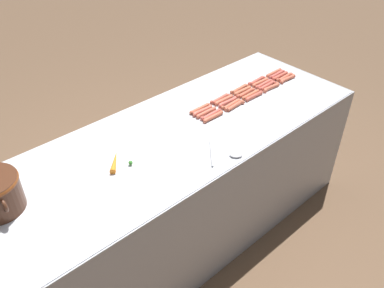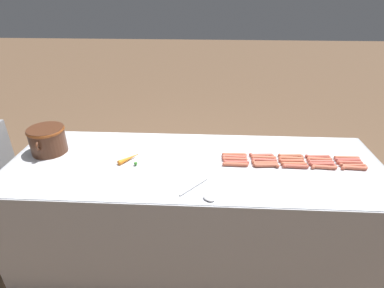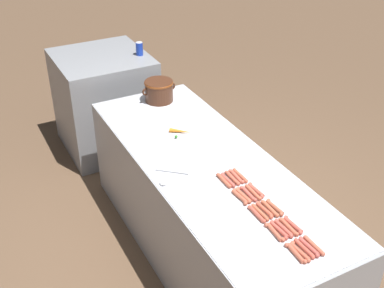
{
  "view_description": "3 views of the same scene",
  "coord_description": "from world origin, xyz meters",
  "px_view_note": "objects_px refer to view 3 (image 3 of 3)",
  "views": [
    {
      "loc": [
        -1.46,
        1.2,
        2.19
      ],
      "look_at": [
        -0.13,
        0.01,
        0.84
      ],
      "focal_mm": 37.5,
      "sensor_mm": 36.0,
      "label": 1
    },
    {
      "loc": [
        -1.68,
        -0.07,
        1.86
      ],
      "look_at": [
        0.14,
        0.02,
        0.9
      ],
      "focal_mm": 28.7,
      "sensor_mm": 36.0,
      "label": 2
    },
    {
      "loc": [
        -1.39,
        -2.41,
        2.67
      ],
      "look_at": [
        -0.03,
        0.17,
        0.89
      ],
      "focal_mm": 46.0,
      "sensor_mm": 36.0,
      "label": 3
    }
  ],
  "objects_px": {
    "hot_dog_2": "(257,214)",
    "hot_dog_6": "(279,230)",
    "hot_dog_3": "(240,197)",
    "hot_dog_12": "(265,210)",
    "serving_spoon": "(167,179)",
    "hot_dog_23": "(256,190)",
    "hot_dog_7": "(260,212)",
    "hot_dog_10": "(304,249)",
    "hot_dog_20": "(314,245)",
    "carrot": "(180,132)",
    "hot_dog_17": "(270,209)",
    "hot_dog_22": "(275,207)",
    "hot_dog_9": "(228,180)",
    "hot_dog_21": "(293,225)",
    "hot_dog_15": "(309,247)",
    "back_cabinet": "(105,102)",
    "hot_dog_13": "(248,194)",
    "hot_dog_18": "(253,192)",
    "hot_dog_11": "(284,228)",
    "hot_dog_14": "(232,178)",
    "hot_dog_4": "(224,180)",
    "hot_dog_24": "(240,175)",
    "hot_dog_19": "(236,176)",
    "hot_dog_0": "(296,253)",
    "soda_can": "(139,49)",
    "hot_dog_16": "(289,227)",
    "bean_pot": "(159,90)",
    "hot_dog_5": "(300,252)",
    "hot_dog_1": "(275,232)",
    "hot_dog_8": "(244,195)"
  },
  "relations": [
    {
      "from": "hot_dog_6",
      "to": "bean_pot",
      "type": "relative_size",
      "value": 0.55
    },
    {
      "from": "hot_dog_8",
      "to": "hot_dog_3",
      "type": "bearing_deg",
      "value": -173.35
    },
    {
      "from": "hot_dog_15",
      "to": "hot_dog_17",
      "type": "bearing_deg",
      "value": 89.31
    },
    {
      "from": "hot_dog_5",
      "to": "hot_dog_23",
      "type": "relative_size",
      "value": 1.0
    },
    {
      "from": "hot_dog_6",
      "to": "hot_dog_15",
      "type": "xyz_separation_m",
      "value": [
        0.06,
        -0.18,
        0.0
      ]
    },
    {
      "from": "hot_dog_12",
      "to": "hot_dog_13",
      "type": "xyz_separation_m",
      "value": [
        0.0,
        0.17,
        0.0
      ]
    },
    {
      "from": "hot_dog_20",
      "to": "carrot",
      "type": "xyz_separation_m",
      "value": [
        -0.09,
        1.41,
        0.0
      ]
    },
    {
      "from": "hot_dog_7",
      "to": "hot_dog_16",
      "type": "height_order",
      "value": "same"
    },
    {
      "from": "hot_dog_16",
      "to": "hot_dog_1",
      "type": "bearing_deg",
      "value": -179.63
    },
    {
      "from": "hot_dog_18",
      "to": "soda_can",
      "type": "relative_size",
      "value": 1.33
    },
    {
      "from": "back_cabinet",
      "to": "hot_dog_10",
      "type": "height_order",
      "value": "back_cabinet"
    },
    {
      "from": "hot_dog_10",
      "to": "hot_dog_22",
      "type": "relative_size",
      "value": 1.0
    },
    {
      "from": "hot_dog_6",
      "to": "hot_dog_12",
      "type": "bearing_deg",
      "value": 80.66
    },
    {
      "from": "hot_dog_1",
      "to": "hot_dog_24",
      "type": "height_order",
      "value": "same"
    },
    {
      "from": "hot_dog_4",
      "to": "hot_dog_24",
      "type": "height_order",
      "value": "same"
    },
    {
      "from": "hot_dog_21",
      "to": "soda_can",
      "type": "distance_m",
      "value": 2.52
    },
    {
      "from": "hot_dog_10",
      "to": "hot_dog_19",
      "type": "distance_m",
      "value": 0.73
    },
    {
      "from": "hot_dog_24",
      "to": "hot_dog_9",
      "type": "bearing_deg",
      "value": -176.7
    },
    {
      "from": "hot_dog_23",
      "to": "hot_dog_24",
      "type": "xyz_separation_m",
      "value": [
        -0.0,
        0.18,
        0.0
      ]
    },
    {
      "from": "hot_dog_13",
      "to": "hot_dog_18",
      "type": "relative_size",
      "value": 1.0
    },
    {
      "from": "hot_dog_2",
      "to": "soda_can",
      "type": "xyz_separation_m",
      "value": [
        0.25,
        2.34,
        0.19
      ]
    },
    {
      "from": "hot_dog_5",
      "to": "hot_dog_22",
      "type": "bearing_deg",
      "value": 74.66
    },
    {
      "from": "hot_dog_6",
      "to": "back_cabinet",
      "type": "bearing_deg",
      "value": 92.63
    },
    {
      "from": "hot_dog_3",
      "to": "hot_dog_12",
      "type": "height_order",
      "value": "same"
    },
    {
      "from": "hot_dog_12",
      "to": "serving_spoon",
      "type": "bearing_deg",
      "value": 123.71
    },
    {
      "from": "hot_dog_7",
      "to": "bean_pot",
      "type": "relative_size",
      "value": 0.55
    },
    {
      "from": "serving_spoon",
      "to": "hot_dog_23",
      "type": "bearing_deg",
      "value": -40.85
    },
    {
      "from": "hot_dog_7",
      "to": "hot_dog_10",
      "type": "bearing_deg",
      "value": -84.71
    },
    {
      "from": "hot_dog_2",
      "to": "hot_dog_6",
      "type": "relative_size",
      "value": 1.0
    },
    {
      "from": "hot_dog_15",
      "to": "hot_dog_18",
      "type": "distance_m",
      "value": 0.54
    },
    {
      "from": "hot_dog_3",
      "to": "hot_dog_22",
      "type": "height_order",
      "value": "same"
    },
    {
      "from": "hot_dog_2",
      "to": "hot_dog_22",
      "type": "relative_size",
      "value": 1.0
    },
    {
      "from": "hot_dog_6",
      "to": "hot_dog_17",
      "type": "height_order",
      "value": "same"
    },
    {
      "from": "hot_dog_6",
      "to": "hot_dog_17",
      "type": "xyz_separation_m",
      "value": [
        0.06,
        0.18,
        0.0
      ]
    },
    {
      "from": "hot_dog_6",
      "to": "serving_spoon",
      "type": "xyz_separation_m",
      "value": [
        -0.34,
        0.74,
        -0.0
      ]
    },
    {
      "from": "hot_dog_21",
      "to": "hot_dog_8",
      "type": "bearing_deg",
      "value": 104.87
    },
    {
      "from": "hot_dog_3",
      "to": "hot_dog_5",
      "type": "xyz_separation_m",
      "value": [
        0.03,
        -0.54,
        0.0
      ]
    },
    {
      "from": "hot_dog_15",
      "to": "hot_dog_21",
      "type": "height_order",
      "value": "same"
    },
    {
      "from": "hot_dog_11",
      "to": "hot_dog_15",
      "type": "xyz_separation_m",
      "value": [
        0.03,
        -0.18,
        0.0
      ]
    },
    {
      "from": "hot_dog_24",
      "to": "hot_dog_4",
      "type": "bearing_deg",
      "value": 179.04
    },
    {
      "from": "hot_dog_9",
      "to": "carrot",
      "type": "height_order",
      "value": "carrot"
    },
    {
      "from": "hot_dog_12",
      "to": "hot_dog_24",
      "type": "relative_size",
      "value": 1.0
    },
    {
      "from": "hot_dog_12",
      "to": "hot_dog_18",
      "type": "relative_size",
      "value": 1.0
    },
    {
      "from": "hot_dog_9",
      "to": "bean_pot",
      "type": "height_order",
      "value": "bean_pot"
    },
    {
      "from": "hot_dog_21",
      "to": "hot_dog_22",
      "type": "height_order",
      "value": "same"
    },
    {
      "from": "hot_dog_11",
      "to": "hot_dog_14",
      "type": "relative_size",
      "value": 1.0
    },
    {
      "from": "hot_dog_0",
      "to": "hot_dog_11",
      "type": "xyz_separation_m",
      "value": [
        0.06,
        0.19,
        0.0
      ]
    },
    {
      "from": "hot_dog_7",
      "to": "hot_dog_12",
      "type": "xyz_separation_m",
      "value": [
        0.03,
        0.01,
        0.0
      ]
    },
    {
      "from": "hot_dog_4",
      "to": "carrot",
      "type": "bearing_deg",
      "value": 87.23
    },
    {
      "from": "hot_dog_0",
      "to": "soda_can",
      "type": "relative_size",
      "value": 1.33
    }
  ]
}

